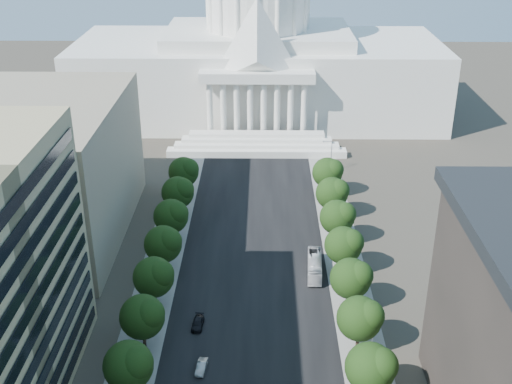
{
  "coord_description": "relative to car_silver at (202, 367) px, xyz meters",
  "views": [
    {
      "loc": [
        1.96,
        -26.87,
        70.54
      ],
      "look_at": [
        0.6,
        84.75,
        17.46
      ],
      "focal_mm": 45.0,
      "sensor_mm": 36.0,
      "label": 1
    }
  ],
  "objects": [
    {
      "name": "tree_l_h",
      "position": [
        -9.85,
        41.61,
        5.77
      ],
      "size": [
        7.79,
        7.6,
        9.97
      ],
      "color": "#33261C",
      "rests_on": "ground"
    },
    {
      "name": "streetlight_f",
      "position": [
        27.72,
        80.81,
        5.14
      ],
      "size": [
        2.61,
        0.44,
        9.0
      ],
      "color": "gray",
      "rests_on": "ground"
    },
    {
      "name": "car_dark_b",
      "position": [
        -1.68,
        11.41,
        -0.01
      ],
      "size": [
        2.21,
        4.77,
        1.35
      ],
      "primitive_type": "imported",
      "rotation": [
        0.0,
        0.0,
        -0.07
      ],
      "color": "black",
      "rests_on": "ground"
    },
    {
      "name": "tree_l_e",
      "position": [
        -9.85,
        5.61,
        5.77
      ],
      "size": [
        7.79,
        7.6,
        9.97
      ],
      "color": "#33261C",
      "rests_on": "ground"
    },
    {
      "name": "city_bus",
      "position": [
        20.26,
        29.33,
        0.93
      ],
      "size": [
        3.41,
        11.72,
        3.22
      ],
      "primitive_type": "imported",
      "rotation": [
        0.0,
        0.0,
        -0.06
      ],
      "color": "silver",
      "rests_on": "ground"
    },
    {
      "name": "tree_r_e",
      "position": [
        26.15,
        5.61,
        5.77
      ],
      "size": [
        7.79,
        7.6,
        9.97
      ],
      "color": "#33261C",
      "rests_on": "ground"
    },
    {
      "name": "sidewalk_right",
      "position": [
        26.82,
        35.81,
        -0.68
      ],
      "size": [
        8.0,
        260.0,
        0.02
      ],
      "primitive_type": "cube",
      "color": "gray",
      "rests_on": "ground"
    },
    {
      "name": "tree_r_i",
      "position": [
        26.15,
        53.61,
        5.77
      ],
      "size": [
        7.79,
        7.6,
        9.97
      ],
      "color": "#33261C",
      "rests_on": "ground"
    },
    {
      "name": "tree_l_g",
      "position": [
        -9.85,
        29.61,
        5.77
      ],
      "size": [
        7.79,
        7.6,
        9.97
      ],
      "color": "#33261C",
      "rests_on": "ground"
    },
    {
      "name": "sidewalk_left",
      "position": [
        -11.18,
        35.81,
        -0.68
      ],
      "size": [
        8.0,
        260.0,
        0.02
      ],
      "primitive_type": "cube",
      "color": "gray",
      "rests_on": "ground"
    },
    {
      "name": "capitol",
      "position": [
        7.82,
        130.7,
        19.33
      ],
      "size": [
        120.0,
        56.0,
        73.0
      ],
      "color": "white",
      "rests_on": "ground"
    },
    {
      "name": "tree_r_h",
      "position": [
        26.15,
        41.61,
        5.77
      ],
      "size": [
        7.79,
        7.6,
        9.97
      ],
      "color": "#33261C",
      "rests_on": "ground"
    },
    {
      "name": "streetlight_d",
      "position": [
        27.72,
        30.81,
        5.14
      ],
      "size": [
        2.61,
        0.44,
        9.0
      ],
      "color": "gray",
      "rests_on": "ground"
    },
    {
      "name": "tree_l_i",
      "position": [
        -9.85,
        53.61,
        5.77
      ],
      "size": [
        7.79,
        7.6,
        9.97
      ],
      "color": "#33261C",
      "rests_on": "ground"
    },
    {
      "name": "road_asphalt",
      "position": [
        7.82,
        35.81,
        -0.68
      ],
      "size": [
        30.0,
        260.0,
        0.01
      ],
      "primitive_type": "cube",
      "color": "black",
      "rests_on": "ground"
    },
    {
      "name": "tree_r_f",
      "position": [
        26.15,
        17.61,
        5.77
      ],
      "size": [
        7.79,
        7.6,
        9.97
      ],
      "color": "#33261C",
      "rests_on": "ground"
    },
    {
      "name": "tree_l_f",
      "position": [
        -9.85,
        17.61,
        5.77
      ],
      "size": [
        7.79,
        7.6,
        9.97
      ],
      "color": "#33261C",
      "rests_on": "ground"
    },
    {
      "name": "tree_l_d",
      "position": [
        -9.85,
        -6.39,
        5.77
      ],
      "size": [
        7.79,
        7.6,
        9.97
      ],
      "color": "#33261C",
      "rests_on": "ground"
    },
    {
      "name": "office_block_left_far",
      "position": [
        -40.18,
        45.81,
        14.32
      ],
      "size": [
        38.0,
        52.0,
        30.0
      ],
      "primitive_type": "cube",
      "color": "gray",
      "rests_on": "ground"
    },
    {
      "name": "streetlight_c",
      "position": [
        27.72,
        5.81,
        5.14
      ],
      "size": [
        2.61,
        0.44,
        9.0
      ],
      "color": "gray",
      "rests_on": "ground"
    },
    {
      "name": "car_silver",
      "position": [
        0.0,
        0.0,
        0.0
      ],
      "size": [
        1.92,
        4.28,
        1.36
      ],
      "primitive_type": "imported",
      "rotation": [
        0.0,
        0.0,
        -0.12
      ],
      "color": "#9DA0A5",
      "rests_on": "ground"
    },
    {
      "name": "tree_l_j",
      "position": [
        -9.85,
        65.61,
        5.77
      ],
      "size": [
        7.79,
        7.6,
        9.97
      ],
      "color": "#33261C",
      "rests_on": "ground"
    },
    {
      "name": "streetlight_e",
      "position": [
        27.72,
        55.81,
        5.14
      ],
      "size": [
        2.61,
        0.44,
        9.0
      ],
      "color": "gray",
      "rests_on": "ground"
    },
    {
      "name": "tree_r_g",
      "position": [
        26.15,
        29.61,
        5.77
      ],
      "size": [
        7.79,
        7.6,
        9.97
      ],
      "color": "#33261C",
      "rests_on": "ground"
    },
    {
      "name": "tree_r_j",
      "position": [
        26.15,
        65.61,
        5.77
      ],
      "size": [
        7.79,
        7.6,
        9.97
      ],
      "color": "#33261C",
      "rests_on": "ground"
    },
    {
      "name": "tree_r_d",
      "position": [
        26.15,
        -6.39,
        5.77
      ],
      "size": [
        7.79,
        7.6,
        9.97
      ],
      "color": "#33261C",
      "rests_on": "ground"
    }
  ]
}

